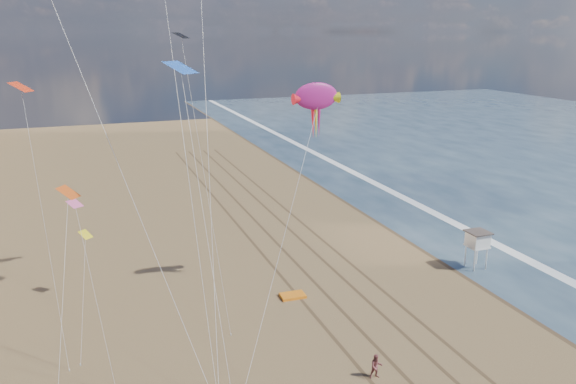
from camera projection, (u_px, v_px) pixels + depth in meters
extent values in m
plane|color=#42301E|center=(413.00, 221.00, 67.45)|extent=(260.00, 260.00, 0.00)
plane|color=white|center=(443.00, 217.00, 68.84)|extent=(260.00, 260.00, 0.00)
cube|color=brown|center=(283.00, 279.00, 51.72)|extent=(0.28, 120.00, 0.01)
cube|color=brown|center=(307.00, 275.00, 52.52)|extent=(0.28, 120.00, 0.01)
cube|color=brown|center=(335.00, 271.00, 53.45)|extent=(0.28, 120.00, 0.01)
cube|color=brown|center=(355.00, 267.00, 54.18)|extent=(0.28, 120.00, 0.01)
cylinder|color=white|center=(474.00, 261.00, 53.04)|extent=(0.14, 0.14, 2.05)
cylinder|color=white|center=(486.00, 259.00, 53.49)|extent=(0.14, 0.14, 2.05)
cylinder|color=white|center=(465.00, 256.00, 54.27)|extent=(0.14, 0.14, 2.05)
cylinder|color=white|center=(477.00, 254.00, 54.72)|extent=(0.14, 0.14, 2.05)
cube|color=white|center=(477.00, 246.00, 53.55)|extent=(1.82, 1.82, 0.14)
cube|color=white|center=(478.00, 239.00, 53.36)|extent=(1.71, 1.71, 1.25)
cube|color=#473D38|center=(478.00, 232.00, 53.16)|extent=(2.05, 2.05, 0.11)
cube|color=orange|center=(293.00, 296.00, 48.14)|extent=(2.15, 1.41, 0.24)
ellipsoid|color=#B01B7D|center=(316.00, 96.00, 45.50)|extent=(4.09, 0.77, 2.43)
cone|color=red|center=(299.00, 99.00, 45.07)|extent=(1.10, 0.91, 0.91)
cone|color=yellow|center=(333.00, 98.00, 46.04)|extent=(1.10, 0.91, 0.91)
cylinder|color=silver|center=(285.00, 230.00, 40.88)|extent=(0.03, 0.03, 22.31)
imported|color=#8E484B|center=(376.00, 366.00, 36.69)|extent=(0.93, 0.78, 1.70)
plane|color=#D94F14|center=(68.00, 192.00, 32.81)|extent=(1.57, 1.61, 0.63)
plane|color=red|center=(21.00, 87.00, 38.88)|extent=(1.87, 1.92, 0.65)
plane|color=pink|center=(75.00, 204.00, 36.92)|extent=(1.34, 1.33, 0.34)
plane|color=blue|center=(180.00, 67.00, 30.11)|extent=(2.24, 2.22, 0.61)
plane|color=black|center=(181.00, 35.00, 41.24)|extent=(1.58, 1.57, 0.43)
plane|color=yellow|center=(86.00, 234.00, 46.80)|extent=(1.40, 1.38, 0.56)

